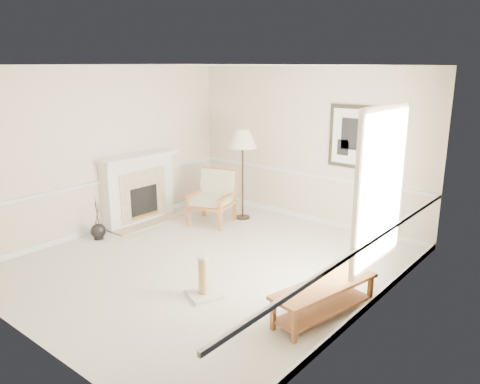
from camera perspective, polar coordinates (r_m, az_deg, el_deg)
name	(u,v)px	position (r m, az deg, el deg)	size (l,w,h in m)	color
ground	(208,262)	(7.21, -3.88, -8.56)	(5.50, 5.50, 0.00)	silver
room	(217,141)	(6.65, -2.84, 6.23)	(5.04, 5.54, 2.92)	beige
fireplace	(139,189)	(9.03, -12.22, 0.34)	(0.64, 1.64, 1.31)	white
floor_vase	(98,231)	(8.43, -16.89, -4.62)	(0.26, 0.26, 0.75)	black
armchair	(214,194)	(8.90, -3.21, -0.29)	(0.94, 0.97, 0.99)	brown
floor_lamp	(243,141)	(8.85, 0.33, 6.23)	(0.68, 0.68, 1.75)	black
bench	(324,295)	(5.73, 10.26, -12.26)	(0.72, 1.52, 0.42)	brown
scratching_post	(203,284)	(6.15, -4.48, -11.11)	(0.51, 0.51, 0.56)	beige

